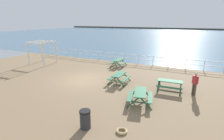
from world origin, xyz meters
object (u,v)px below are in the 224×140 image
at_px(litter_bin, 85,119).
at_px(picnic_table_near_right, 119,76).
at_px(picnic_table_near_left, 119,61).
at_px(picnic_table_far_left, 170,83).
at_px(visitor, 195,82).
at_px(picnic_table_mid_centre, 140,94).
at_px(lattice_pergola, 42,47).

bearing_deg(litter_bin, picnic_table_near_right, 98.87).
distance_m(picnic_table_near_left, picnic_table_far_left, 8.05).
height_order(picnic_table_near_right, visitor, visitor).
distance_m(picnic_table_mid_centre, litter_bin, 4.11).
bearing_deg(picnic_table_near_right, picnic_table_near_left, 21.73).
xyz_separation_m(picnic_table_near_left, picnic_table_mid_centre, (4.91, -7.96, 0.00)).
distance_m(picnic_table_far_left, litter_bin, 7.39).
height_order(picnic_table_near_right, picnic_table_mid_centre, same).
xyz_separation_m(picnic_table_mid_centre, litter_bin, (-1.63, -3.78, -0.10)).
height_order(picnic_table_far_left, lattice_pergola, lattice_pergola).
bearing_deg(visitor, picnic_table_mid_centre, -4.23).
xyz_separation_m(picnic_table_near_right, picnic_table_mid_centre, (2.67, -2.91, 0.00)).
bearing_deg(litter_bin, picnic_table_mid_centre, 66.63).
bearing_deg(picnic_table_far_left, visitor, -8.48).
height_order(lattice_pergola, litter_bin, lattice_pergola).
height_order(picnic_table_near_left, picnic_table_far_left, same).
distance_m(visitor, litter_bin, 8.09).
bearing_deg(picnic_table_near_left, picnic_table_far_left, -130.57).
bearing_deg(lattice_pergola, picnic_table_mid_centre, -25.44).
height_order(picnic_table_mid_centre, picnic_table_far_left, same).
relative_size(picnic_table_near_right, litter_bin, 1.95).
bearing_deg(lattice_pergola, picnic_table_near_left, 13.18).
relative_size(visitor, lattice_pergola, 0.61).
bearing_deg(picnic_table_near_right, litter_bin, -173.26).
distance_m(picnic_table_near_right, lattice_pergola, 11.25).
relative_size(picnic_table_near_left, lattice_pergola, 0.68).
xyz_separation_m(picnic_table_near_left, picnic_table_near_right, (2.23, -5.05, 0.00)).
distance_m(lattice_pergola, litter_bin, 15.01).
distance_m(picnic_table_near_left, picnic_table_mid_centre, 9.35).
relative_size(picnic_table_mid_centre, picnic_table_far_left, 1.13).
height_order(picnic_table_near_right, litter_bin, litter_bin).
distance_m(picnic_table_near_right, visitor, 5.76).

